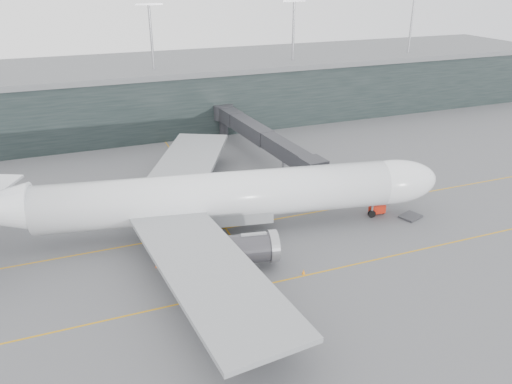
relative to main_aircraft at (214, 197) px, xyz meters
name	(u,v)px	position (x,y,z in m)	size (l,w,h in m)	color
ground	(187,222)	(-3.24, 4.54, -5.72)	(320.00, 320.00, 0.00)	#56565A
taxiline_a	(194,234)	(-3.24, 0.54, -5.71)	(160.00, 0.25, 0.02)	orange
taxiline_b	(227,293)	(-3.24, -15.46, -5.71)	(160.00, 0.25, 0.02)	orange
taxiline_lead_main	(187,173)	(1.76, 24.54, -5.71)	(0.25, 60.00, 0.02)	orange
terminal	(129,95)	(-3.25, 62.54, 1.90)	(240.00, 36.00, 29.00)	black
main_aircraft	(214,197)	(0.00, 0.00, 0.00)	(72.51, 67.32, 20.39)	white
jet_bridge	(251,128)	(17.34, 30.87, -0.13)	(7.69, 49.11, 7.47)	#2B2C30
gse_cart	(377,208)	(26.22, -3.47, -4.84)	(2.42, 1.64, 1.58)	red
baggage_dolly	(410,216)	(30.38, -6.66, -5.53)	(3.20, 2.56, 0.32)	#323337
uld_a	(133,195)	(-9.82, 15.74, -4.77)	(2.20, 1.86, 1.81)	#3C3B40
uld_b	(161,191)	(-4.98, 16.13, -4.86)	(2.18, 1.97, 1.64)	#3C3B40
uld_c	(181,193)	(-1.96, 14.15, -4.84)	(2.09, 1.80, 1.67)	#3C3B40
cone_nose	(384,202)	(29.41, -0.86, -5.38)	(0.43, 0.43, 0.68)	orange
cone_wing_stbd	(304,272)	(7.37, -15.03, -5.37)	(0.44, 0.44, 0.70)	orange
cone_wing_port	(233,187)	(7.72, 14.37, -5.42)	(0.39, 0.39, 0.61)	orange
cone_tail	(157,265)	(-10.12, -6.54, -5.39)	(0.42, 0.42, 0.67)	#EC590D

